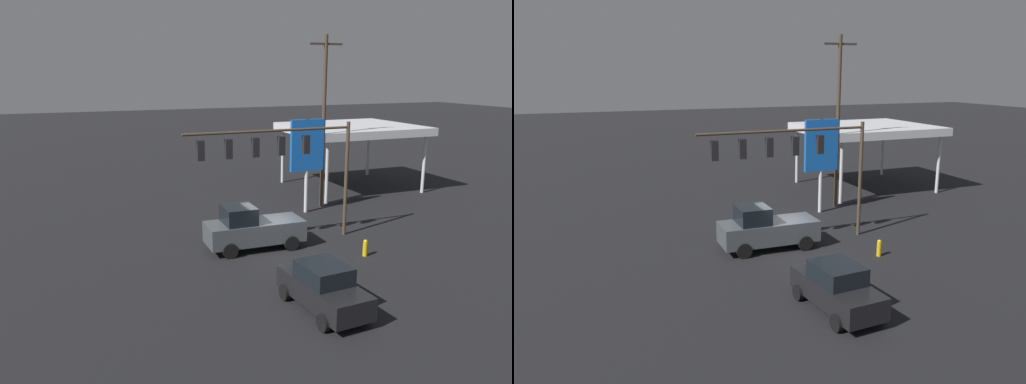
# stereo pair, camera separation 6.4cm
# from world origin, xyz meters

# --- Properties ---
(ground_plane) EXTENTS (200.00, 200.00, 0.00)m
(ground_plane) POSITION_xyz_m (0.00, 0.00, 0.00)
(ground_plane) COLOR black
(traffic_signal_assembly) EXTENTS (9.47, 0.43, 6.52)m
(traffic_signal_assembly) POSITION_xyz_m (-0.80, -0.53, 5.03)
(traffic_signal_assembly) COLOR #473828
(traffic_signal_assembly) RESTS_ON ground
(utility_pole) EXTENTS (2.40, 0.26, 11.55)m
(utility_pole) POSITION_xyz_m (-6.77, -6.54, 6.07)
(utility_pole) COLOR #473828
(utility_pole) RESTS_ON ground
(gas_station_canopy) EXTENTS (9.74, 8.70, 5.07)m
(gas_station_canopy) POSITION_xyz_m (-11.72, -10.79, 4.72)
(gas_station_canopy) COLOR silver
(gas_station_canopy) RESTS_ON ground
(price_sign) EXTENTS (2.35, 0.27, 6.20)m
(price_sign) POSITION_xyz_m (-5.02, -5.54, 4.30)
(price_sign) COLOR silver
(price_sign) RESTS_ON ground
(sedan_waiting) EXTENTS (2.31, 4.52, 1.93)m
(sedan_waiting) POSITION_xyz_m (0.90, 7.30, 0.95)
(sedan_waiting) COLOR black
(sedan_waiting) RESTS_ON ground
(pickup_parked) EXTENTS (5.25, 2.37, 2.40)m
(pickup_parked) POSITION_xyz_m (0.92, -0.31, 1.11)
(pickup_parked) COLOR #474C51
(pickup_parked) RESTS_ON ground
(fire_hydrant) EXTENTS (0.24, 0.24, 0.88)m
(fire_hydrant) POSITION_xyz_m (-4.04, 2.91, 0.44)
(fire_hydrant) COLOR gold
(fire_hydrant) RESTS_ON ground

